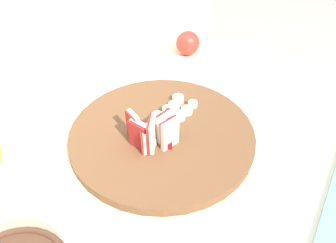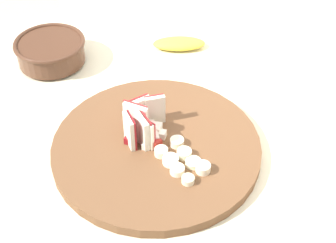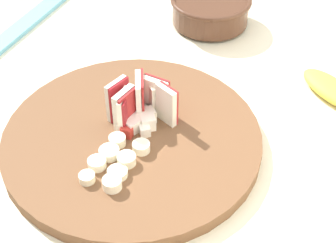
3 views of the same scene
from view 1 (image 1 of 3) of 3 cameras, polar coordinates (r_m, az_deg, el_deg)
tile_backsplash at (r=1.08m, az=-22.94°, el=-4.25°), size 2.40×0.04×1.41m
cutting_board at (r=0.69m, az=-1.06°, el=-2.28°), size 0.40×0.40×0.02m
apple_wedge_fan at (r=0.63m, az=-2.70°, el=-1.78°), size 0.09×0.11×0.07m
apple_dice_pile at (r=0.66m, az=-2.18°, el=-2.01°), size 0.07×0.08×0.02m
banana_slice_rows at (r=0.72m, az=1.38°, el=1.99°), size 0.11×0.07×0.02m
whole_apple at (r=0.99m, az=3.59°, el=13.89°), size 0.07×0.07×0.07m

